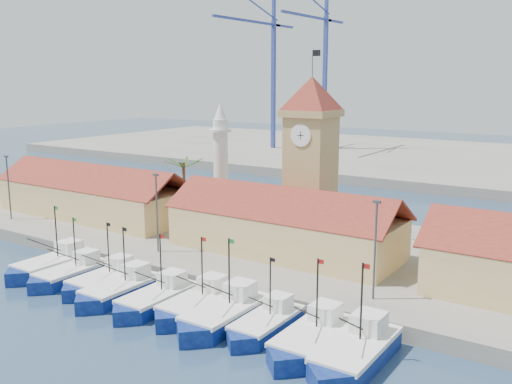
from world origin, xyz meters
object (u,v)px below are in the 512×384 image
Objects in this scene: boat_0 at (51,266)px; boat_5 at (196,306)px; clock_tower at (311,155)px; minaret at (221,162)px.

boat_0 is 1.05× the size of boat_5.
clock_tower reaches higher than minaret.
clock_tower is (19.62, 22.78, 11.16)m from boat_0.
clock_tower is (-0.69, 22.62, 11.20)m from boat_5.
minaret is at bearing 172.39° from clock_tower.
boat_0 is 26.75m from minaret.
clock_tower reaches higher than boat_0.
boat_5 is at bearing -57.49° from minaret.
boat_5 is at bearing -88.26° from clock_tower.
clock_tower is 15.30m from minaret.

